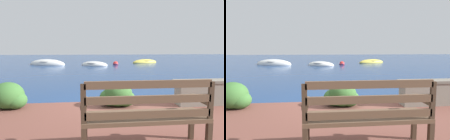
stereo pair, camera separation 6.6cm
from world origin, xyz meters
TOP-DOWN VIEW (x-y plane):
  - ground_plane at (0.00, 0.00)m, footprint 80.00×80.00m
  - park_bench at (-0.14, -2.40)m, footprint 1.57×0.48m
  - stone_wall at (2.12, -0.51)m, footprint 2.06×0.39m
  - hedge_clump_far_left at (-2.57, -0.36)m, footprint 0.84×0.60m
  - hedge_clump_left at (-0.22, -0.43)m, footprint 0.79×0.57m
  - hedge_clump_centre at (2.19, -0.23)m, footprint 0.73×0.53m
  - rowboat_nearest at (-0.47, 12.31)m, footprint 2.80×2.52m
  - rowboat_mid at (-4.59, 13.28)m, footprint 3.56×2.31m
  - rowboat_far at (4.65, 14.86)m, footprint 2.91×1.80m
  - mooring_buoy at (1.42, 12.84)m, footprint 0.52×0.52m

SIDE VIEW (x-z plane):
  - ground_plane at x=0.00m, z-range 0.00..0.00m
  - rowboat_far at x=4.65m, z-range -0.27..0.39m
  - rowboat_nearest at x=-0.47m, z-range -0.27..0.38m
  - rowboat_mid at x=-4.59m, z-range -0.37..0.52m
  - mooring_buoy at x=1.42m, z-range -0.15..0.32m
  - hedge_clump_centre at x=2.19m, z-range 0.19..0.68m
  - hedge_clump_left at x=-0.22m, z-range 0.18..0.72m
  - hedge_clump_far_left at x=-2.57m, z-range 0.18..0.75m
  - stone_wall at x=2.12m, z-range 0.22..0.79m
  - park_bench at x=-0.14m, z-range 0.24..1.17m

